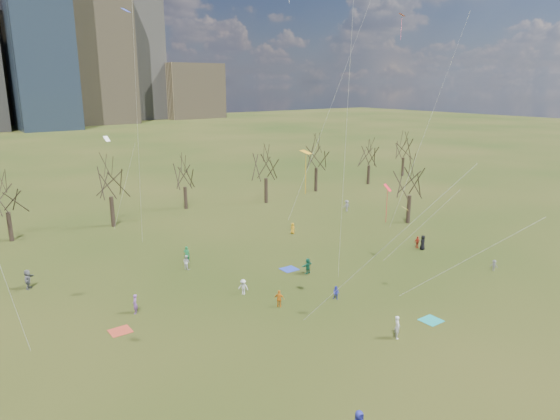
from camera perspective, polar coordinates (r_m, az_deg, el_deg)
ground at (r=40.76m, az=10.27°, el=-13.03°), size 500.00×500.00×0.00m
bare_tree_row at (r=68.39m, az=-12.66°, el=3.52°), size 113.04×29.80×9.50m
blanket_teal at (r=42.89m, az=16.89°, el=-11.98°), size 1.60×1.50×0.03m
blanket_navy at (r=51.51m, az=1.07°, el=-6.77°), size 1.60×1.50×0.03m
blanket_crimson at (r=41.42m, az=-17.78°, el=-13.04°), size 1.60×1.50×0.03m
person_1 at (r=39.22m, az=13.24°, el=-12.89°), size 0.72×0.78×1.79m
person_3 at (r=55.41m, az=23.26°, el=-5.83°), size 0.67×0.84×1.14m
person_4 at (r=43.05m, az=-0.08°, el=-10.11°), size 0.89×0.90×1.52m
person_5 at (r=50.27m, az=3.19°, el=-6.39°), size 1.53×0.74×1.59m
person_6 at (r=59.32m, az=16.00°, el=-3.59°), size 1.00×0.91×1.72m
person_7 at (r=43.64m, az=-16.24°, el=-10.27°), size 0.64×0.72×1.67m
person_8 at (r=44.81m, az=6.43°, el=-9.39°), size 0.69×0.75×1.23m
person_9 at (r=45.62m, az=-4.23°, el=-8.76°), size 0.99×1.05×1.42m
person_10 at (r=59.85m, az=15.42°, el=-3.55°), size 0.88×0.52×1.40m
person_11 at (r=52.12m, az=-26.86°, el=-7.06°), size 1.34×1.78×1.87m
person_12 at (r=63.07m, az=1.45°, el=-2.09°), size 0.59×0.78×1.42m
person_13 at (r=54.03m, az=-10.62°, el=-4.99°), size 0.78×0.75×1.80m
person_14 at (r=52.15m, az=-10.66°, el=-5.88°), size 0.82×0.90×1.53m
person_15 at (r=74.56m, az=7.63°, el=0.49°), size 1.18×0.79×1.70m
kites_airborne at (r=44.16m, az=0.12°, el=7.60°), size 56.40×42.71×30.14m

